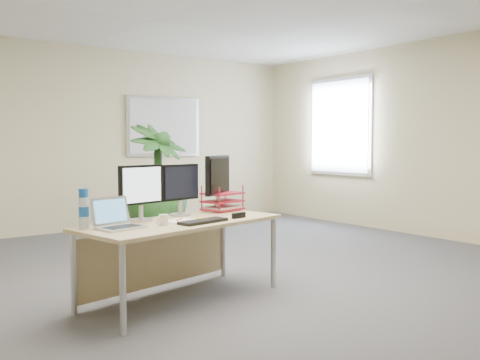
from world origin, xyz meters
TOP-DOWN VIEW (x-y plane):
  - floor at (0.00, 0.00)m, footprint 8.00×8.00m
  - back_wall at (0.00, 4.00)m, footprint 7.00×0.04m
  - right_wall at (3.50, 0.00)m, footprint 0.04×8.00m
  - whiteboard at (1.20, 3.97)m, footprint 1.30×0.04m
  - window at (3.47, 2.30)m, footprint 0.04×1.30m
  - desk at (-0.75, 0.19)m, footprint 1.82×1.04m
  - floor_plant at (0.09, 2.11)m, footprint 1.10×1.10m
  - monitor_left at (-1.01, 0.28)m, footprint 0.41×0.19m
  - monitor_right at (-0.59, 0.38)m, footprint 0.40×0.18m
  - monitor_dark at (-0.16, 0.43)m, footprint 0.41×0.28m
  - laptop at (-1.31, 0.08)m, footprint 0.36×0.33m
  - keyboard at (-0.65, -0.09)m, footprint 0.45×0.22m
  - coffee_mug at (-0.97, -0.02)m, footprint 0.11×0.07m
  - spiral_notebook at (-0.76, 0.09)m, footprint 0.30×0.24m
  - orange_pen at (-0.76, 0.09)m, footprint 0.12×0.11m
  - yellow_highlighter at (-0.59, 0.09)m, footprint 0.12×0.02m
  - water_bottle at (-1.52, 0.19)m, footprint 0.08×0.08m
  - letter_tray at (-0.10, 0.45)m, footprint 0.39×0.33m
  - stapler at (-0.27, -0.04)m, footprint 0.14×0.06m

SIDE VIEW (x-z plane):
  - floor at x=0.00m, z-range 0.00..0.00m
  - desk at x=-0.75m, z-range 0.19..0.85m
  - spiral_notebook at x=-0.76m, z-range 0.66..0.67m
  - yellow_highlighter at x=-0.59m, z-range 0.66..0.67m
  - keyboard at x=-0.65m, z-range 0.66..0.68m
  - orange_pen at x=-0.76m, z-range 0.67..0.68m
  - stapler at x=-0.27m, z-range 0.66..0.70m
  - coffee_mug at x=-0.97m, z-range 0.66..0.74m
  - laptop at x=-1.31m, z-range 0.60..0.83m
  - letter_tray at x=-0.10m, z-range 0.65..0.81m
  - floor_plant at x=0.09m, z-range 0.00..1.50m
  - water_bottle at x=-1.52m, z-range 0.65..0.95m
  - monitor_right at x=-0.59m, z-range 0.69..1.14m
  - monitor_left at x=-1.01m, z-range 0.69..1.15m
  - monitor_dark at x=-0.16m, z-range 0.70..1.21m
  - back_wall at x=0.00m, z-range 0.00..2.70m
  - right_wall at x=3.50m, z-range 0.00..2.70m
  - whiteboard at x=1.20m, z-range 1.07..2.02m
  - window at x=3.47m, z-range 0.77..2.33m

